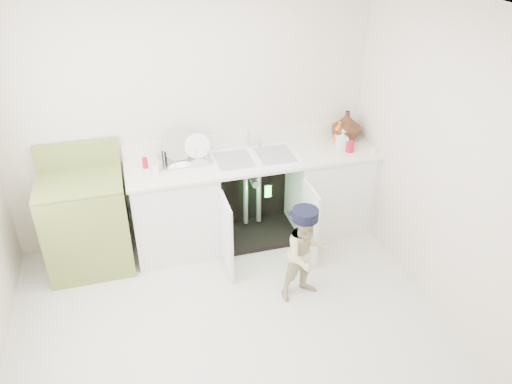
% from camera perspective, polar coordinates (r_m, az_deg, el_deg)
% --- Properties ---
extents(ground, '(3.50, 3.50, 0.00)m').
position_cam_1_polar(ground, '(4.25, -3.03, -15.17)').
color(ground, beige).
rests_on(ground, ground).
extents(room_shell, '(6.00, 5.50, 1.26)m').
position_cam_1_polar(room_shell, '(3.47, -3.58, -0.63)').
color(room_shell, beige).
rests_on(room_shell, ground).
extents(counter_run, '(2.44, 1.02, 1.21)m').
position_cam_1_polar(counter_run, '(5.00, 0.13, -0.37)').
color(counter_run, silver).
rests_on(counter_run, ground).
extents(avocado_stove, '(0.74, 0.65, 1.15)m').
position_cam_1_polar(avocado_stove, '(4.85, -18.76, -3.20)').
color(avocado_stove, olive).
rests_on(avocado_stove, ground).
extents(repair_worker, '(0.47, 0.85, 0.88)m').
position_cam_1_polar(repair_worker, '(4.27, 5.74, -6.98)').
color(repair_worker, beige).
rests_on(repair_worker, ground).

